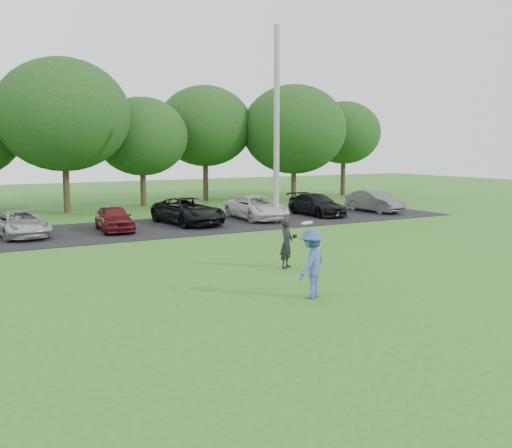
{
  "coord_description": "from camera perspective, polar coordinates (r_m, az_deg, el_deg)",
  "views": [
    {
      "loc": [
        -8.81,
        -11.78,
        3.67
      ],
      "look_at": [
        0.0,
        3.5,
        1.3
      ],
      "focal_mm": 40.0,
      "sensor_mm": 36.0,
      "label": 1
    }
  ],
  "objects": [
    {
      "name": "ground",
      "position": [
        15.16,
        6.67,
        -6.41
      ],
      "size": [
        100.0,
        100.0,
        0.0
      ],
      "primitive_type": "plane",
      "color": "#336D1F",
      "rests_on": "ground"
    },
    {
      "name": "parking_lot",
      "position": [
        26.55,
        -10.3,
        -0.38
      ],
      "size": [
        32.0,
        6.5,
        0.03
      ],
      "primitive_type": "cube",
      "color": "black",
      "rests_on": "ground"
    },
    {
      "name": "utility_pole",
      "position": [
        27.97,
        2.07,
        9.82
      ],
      "size": [
        0.28,
        0.28,
        9.46
      ],
      "primitive_type": "cylinder",
      "color": "#9A9A95",
      "rests_on": "ground"
    },
    {
      "name": "frisbee_player",
      "position": [
        14.03,
        5.57,
        -3.96
      ],
      "size": [
        1.27,
        1.11,
        1.93
      ],
      "color": "#3A5AA4",
      "rests_on": "ground"
    },
    {
      "name": "camera_bystander",
      "position": [
        17.44,
        3.08,
        -1.93
      ],
      "size": [
        0.67,
        0.63,
        1.54
      ],
      "color": "black",
      "rests_on": "ground"
    },
    {
      "name": "parked_cars",
      "position": [
        26.65,
        -9.85,
        0.98
      ],
      "size": [
        27.85,
        4.86,
        1.25
      ],
      "color": "white",
      "rests_on": "parking_lot"
    },
    {
      "name": "tree_row",
      "position": [
        36.07,
        -13.51,
        9.41
      ],
      "size": [
        42.39,
        9.85,
        8.64
      ],
      "color": "#38281C",
      "rests_on": "ground"
    }
  ]
}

